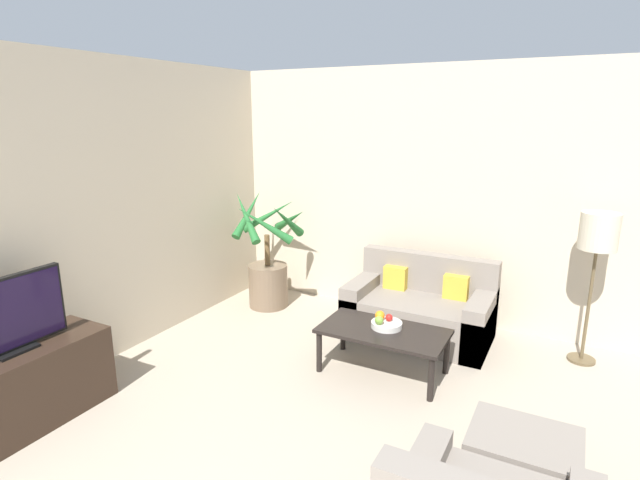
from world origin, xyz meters
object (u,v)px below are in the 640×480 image
at_px(fruit_bowl, 387,325).
at_px(apple_red, 389,318).
at_px(ottoman, 522,466).
at_px(sofa_loveseat, 419,310).
at_px(orange_fruit, 380,315).
at_px(television, 9,315).
at_px(coffee_table, 383,335).
at_px(apple_green, 379,320).
at_px(potted_palm, 268,267).
at_px(tv_console, 21,389).
at_px(floor_lamp, 598,239).

xyz_separation_m(fruit_bowl, apple_red, (0.01, 0.03, 0.06)).
bearing_deg(apple_red, fruit_bowl, -108.37).
height_order(fruit_bowl, ottoman, fruit_bowl).
distance_m(sofa_loveseat, orange_fruit, 0.85).
height_order(television, sofa_loveseat, television).
xyz_separation_m(coffee_table, orange_fruit, (-0.06, 0.07, 0.14)).
height_order(coffee_table, fruit_bowl, fruit_bowl).
bearing_deg(apple_red, sofa_loveseat, 87.10).
bearing_deg(sofa_loveseat, apple_green, -95.82).
bearing_deg(sofa_loveseat, television, -126.43).
bearing_deg(ottoman, potted_palm, 148.48).
distance_m(apple_green, orange_fruit, 0.09).
distance_m(tv_console, apple_green, 2.76).
bearing_deg(apple_green, floor_lamp, 34.33).
relative_size(coffee_table, apple_green, 14.66).
bearing_deg(sofa_loveseat, potted_palm, -179.06).
height_order(sofa_loveseat, apple_green, sofa_loveseat).
distance_m(fruit_bowl, orange_fruit, 0.10).
xyz_separation_m(apple_green, orange_fruit, (-0.03, 0.09, 0.01)).
distance_m(television, ottoman, 3.46).
bearing_deg(apple_green, television, -136.03).
height_order(sofa_loveseat, coffee_table, sofa_loveseat).
height_order(apple_red, orange_fruit, orange_fruit).
xyz_separation_m(television, fruit_bowl, (2.02, 1.99, -0.43)).
xyz_separation_m(sofa_loveseat, orange_fruit, (-0.12, -0.81, 0.22)).
relative_size(television, orange_fruit, 9.33).
xyz_separation_m(tv_console, apple_green, (1.99, 1.91, 0.20)).
xyz_separation_m(apple_red, ottoman, (1.23, -1.08, -0.28)).
relative_size(television, ottoman, 1.29).
bearing_deg(potted_palm, television, -95.50).
xyz_separation_m(coffee_table, fruit_bowl, (0.01, 0.06, 0.07)).
relative_size(television, potted_palm, 0.58).
bearing_deg(potted_palm, orange_fruit, -24.78).
distance_m(floor_lamp, apple_green, 2.02).
height_order(tv_console, ottoman, tv_console).
xyz_separation_m(television, floor_lamp, (3.56, 2.99, 0.30)).
height_order(television, orange_fruit, television).
height_order(television, potted_palm, potted_palm).
bearing_deg(apple_green, ottoman, -37.13).
bearing_deg(apple_red, floor_lamp, 32.48).
bearing_deg(fruit_bowl, orange_fruit, 170.75).
bearing_deg(fruit_bowl, floor_lamp, 33.07).
bearing_deg(tv_console, coffee_table, 43.76).
xyz_separation_m(tv_console, apple_red, (2.04, 2.02, 0.19)).
bearing_deg(television, floor_lamp, 40.02).
relative_size(apple_red, orange_fruit, 0.75).
bearing_deg(coffee_table, orange_fruit, 132.66).
height_order(sofa_loveseat, fruit_bowl, sofa_loveseat).
bearing_deg(fruit_bowl, television, -135.50).
height_order(tv_console, coffee_table, tv_console).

